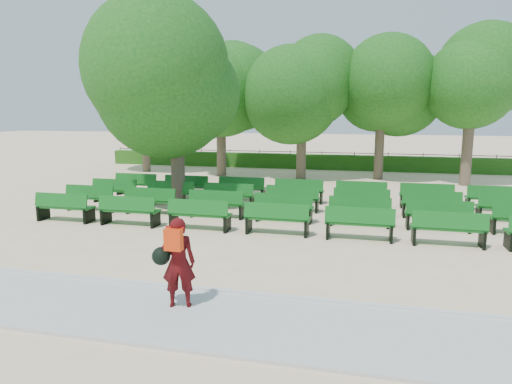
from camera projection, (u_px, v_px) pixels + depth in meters
ground at (248, 219)px, 15.12m from camera, size 120.00×120.00×0.00m
paving at (142, 312)px, 8.03m from camera, size 30.00×2.20×0.06m
curb at (169, 287)px, 9.13m from camera, size 30.00×0.12×0.10m
hedge at (305, 161)px, 28.43m from camera, size 26.00×0.70×0.90m
fence at (306, 168)px, 28.90m from camera, size 26.00×0.10×1.02m
tree_line at (295, 177)px, 24.69m from camera, size 21.80×6.80×7.04m
bench_array at (290, 213)px, 15.55m from camera, size 1.90×0.68×1.18m
tree_among at (175, 83)px, 16.50m from camera, size 5.03×5.03×6.84m
person at (177, 261)px, 8.05m from camera, size 0.81×0.54×1.63m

